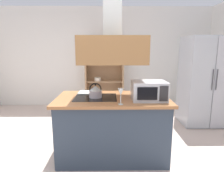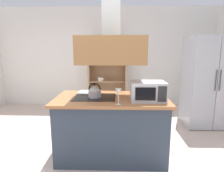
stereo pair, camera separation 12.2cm
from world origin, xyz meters
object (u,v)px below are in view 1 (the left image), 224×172
(refrigerator, at_px, (204,81))
(kettle, at_px, (95,91))
(fruit_bowl, at_px, (150,90))
(cutting_board, at_px, (90,92))
(wine_glass_on_counter, at_px, (121,93))
(dish_cabinet, at_px, (104,78))
(microwave, at_px, (149,91))

(refrigerator, bearing_deg, kettle, -149.94)
(kettle, distance_m, fruit_bowl, 0.88)
(kettle, xyz_separation_m, fruit_bowl, (0.84, 0.26, -0.04))
(cutting_board, distance_m, fruit_bowl, 0.95)
(fruit_bowl, bearing_deg, cutting_board, 178.45)
(wine_glass_on_counter, bearing_deg, kettle, 134.00)
(refrigerator, bearing_deg, dish_cabinet, 150.09)
(dish_cabinet, xyz_separation_m, fruit_bowl, (0.77, -2.24, 0.14))
(wine_glass_on_counter, bearing_deg, microwave, 27.50)
(refrigerator, bearing_deg, microwave, -135.82)
(dish_cabinet, height_order, cutting_board, dish_cabinet)
(refrigerator, bearing_deg, fruit_bowl, -143.48)
(dish_cabinet, distance_m, fruit_bowl, 2.38)
(microwave, bearing_deg, kettle, 168.66)
(dish_cabinet, distance_m, microwave, 2.75)
(microwave, xyz_separation_m, fruit_bowl, (0.10, 0.41, -0.08))
(cutting_board, bearing_deg, refrigerator, 23.05)
(dish_cabinet, bearing_deg, microwave, -75.70)
(wine_glass_on_counter, bearing_deg, cutting_board, 125.39)
(refrigerator, bearing_deg, wine_glass_on_counter, -138.80)
(dish_cabinet, height_order, microwave, dish_cabinet)
(kettle, height_order, cutting_board, kettle)
(microwave, distance_m, fruit_bowl, 0.43)
(refrigerator, relative_size, fruit_bowl, 7.05)
(fruit_bowl, bearing_deg, kettle, -162.55)
(kettle, height_order, fruit_bowl, kettle)
(dish_cabinet, bearing_deg, fruit_bowl, -70.95)
(cutting_board, distance_m, wine_glass_on_counter, 0.80)
(kettle, bearing_deg, refrigerator, 30.06)
(dish_cabinet, relative_size, microwave, 3.96)
(fruit_bowl, bearing_deg, wine_glass_on_counter, -128.69)
(microwave, xyz_separation_m, wine_glass_on_counter, (-0.40, -0.21, 0.02))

